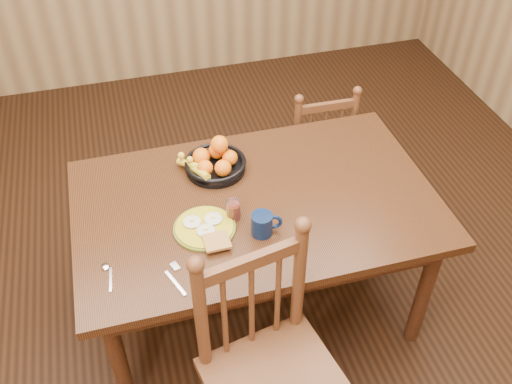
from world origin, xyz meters
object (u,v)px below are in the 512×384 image
object	(u,v)px
dining_table	(256,214)
chair_far	(315,148)
breakfast_plate	(205,228)
fruit_bowl	(214,162)
chair_near	(271,372)
coffee_mug	(263,224)

from	to	relation	value
dining_table	chair_far	world-z (taller)	chair_far
breakfast_plate	fruit_bowl	distance (m)	0.40
dining_table	breakfast_plate	xyz separation A→B (m)	(-0.25, -0.12, 0.10)
dining_table	chair_near	size ratio (longest dim) A/B	1.49
breakfast_plate	coffee_mug	world-z (taller)	coffee_mug
dining_table	coffee_mug	world-z (taller)	coffee_mug
breakfast_plate	coffee_mug	distance (m)	0.25
chair_near	chair_far	bearing A→B (deg)	52.72
chair_near	breakfast_plate	bearing A→B (deg)	90.58
coffee_mug	fruit_bowl	bearing A→B (deg)	102.95
chair_near	fruit_bowl	xyz separation A→B (m)	(0.00, 0.96, 0.27)
coffee_mug	chair_far	bearing A→B (deg)	57.06
chair_far	dining_table	bearing A→B (deg)	52.75
breakfast_plate	fruit_bowl	xyz separation A→B (m)	(0.12, 0.38, 0.03)
coffee_mug	dining_table	bearing A→B (deg)	82.68
breakfast_plate	fruit_bowl	bearing A→B (deg)	71.88
chair_near	coffee_mug	size ratio (longest dim) A/B	8.02
dining_table	chair_near	distance (m)	0.73
dining_table	chair_near	xyz separation A→B (m)	(-0.14, -0.70, -0.14)
fruit_bowl	chair_far	bearing A→B (deg)	32.32
chair_far	fruit_bowl	distance (m)	0.89
breakfast_plate	fruit_bowl	size ratio (longest dim) A/B	0.89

